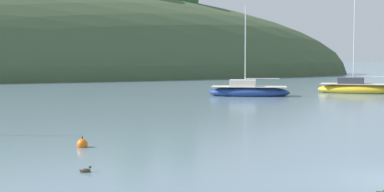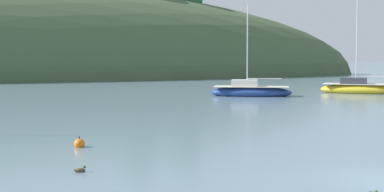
# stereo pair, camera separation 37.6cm
# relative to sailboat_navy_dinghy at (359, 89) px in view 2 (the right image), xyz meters

# --- Properties ---
(sailboat_navy_dinghy) EXTENTS (7.30, 6.45, 9.21)m
(sailboat_navy_dinghy) POSITION_rel_sailboat_navy_dinghy_xyz_m (0.00, 0.00, 0.00)
(sailboat_navy_dinghy) COLOR gold
(sailboat_navy_dinghy) RESTS_ON ground
(sailboat_yellow_far) EXTENTS (7.43, 5.32, 8.22)m
(sailboat_yellow_far) POSITION_rel_sailboat_navy_dinghy_xyz_m (-11.29, -0.34, -0.01)
(sailboat_yellow_far) COLOR navy
(sailboat_yellow_far) RESTS_ON ground
(mooring_buoy_outer) EXTENTS (0.44, 0.44, 0.54)m
(mooring_buoy_outer) POSITION_rel_sailboat_navy_dinghy_xyz_m (-29.69, -24.90, -0.31)
(mooring_buoy_outer) COLOR orange
(mooring_buoy_outer) RESTS_ON ground
(duck_lone_right) EXTENTS (0.42, 0.19, 0.24)m
(duck_lone_right) POSITION_rel_sailboat_navy_dinghy_xyz_m (-30.41, -30.13, -0.38)
(duck_lone_right) COLOR #473828
(duck_lone_right) RESTS_ON ground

